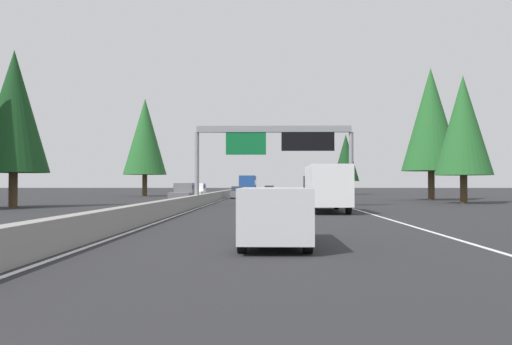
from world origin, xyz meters
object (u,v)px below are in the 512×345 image
(conifer_right_near, at_px, (463,125))
(conifer_right_far, at_px, (346,158))
(sedan_far_center, at_px, (238,193))
(sedan_mid_left, at_px, (269,190))
(sign_gantry_overhead, at_px, (276,142))
(conifer_left_near, at_px, (14,111))
(conifer_right_mid, at_px, (431,119))
(oncoming_near, at_px, (184,193))
(minivan_distant_b, at_px, (274,213))
(bus_far_left, at_px, (248,184))
(oncoming_far, at_px, (196,191))
(conifer_left_mid, at_px, (145,137))
(box_truck_distant_a, at_px, (326,187))

(conifer_right_near, bearing_deg, conifer_right_far, 6.55)
(sedan_far_center, relative_size, conifer_right_far, 0.44)
(sedan_mid_left, height_order, conifer_right_far, conifer_right_far)
(sign_gantry_overhead, bearing_deg, sedan_far_center, 10.45)
(conifer_left_near, bearing_deg, conifer_right_mid, -63.00)
(sedan_mid_left, bearing_deg, conifer_right_near, -157.07)
(oncoming_near, xyz_separation_m, conifer_right_far, (37.73, -21.46, 5.21))
(sign_gantry_overhead, xyz_separation_m, minivan_distant_b, (-27.25, 0.45, -4.15))
(sedan_far_center, relative_size, conifer_right_near, 0.38)
(bus_far_left, xyz_separation_m, conifer_right_near, (-42.38, -21.28, 5.41))
(conifer_right_near, bearing_deg, oncoming_far, 65.82)
(sedan_far_center, relative_size, conifer_right_mid, 0.30)
(conifer_right_near, bearing_deg, conifer_left_mid, 52.04)
(minivan_distant_b, height_order, box_truck_distant_a, box_truck_distant_a)
(box_truck_distant_a, height_order, conifer_right_far, conifer_right_far)
(oncoming_far, relative_size, conifer_left_near, 0.46)
(bus_far_left, bearing_deg, box_truck_distant_a, -172.89)
(sign_gantry_overhead, relative_size, minivan_distant_b, 2.54)
(oncoming_near, relative_size, oncoming_far, 1.00)
(conifer_left_mid, bearing_deg, conifer_left_near, 177.42)
(oncoming_near, bearing_deg, conifer_left_mid, -158.63)
(sedan_mid_left, height_order, oncoming_far, oncoming_far)
(oncoming_near, xyz_separation_m, conifer_left_near, (-12.72, 11.05, 6.42))
(conifer_right_mid, bearing_deg, conifer_left_mid, 63.63)
(sign_gantry_overhead, height_order, sedan_far_center, sign_gantry_overhead)
(sedan_far_center, bearing_deg, oncoming_near, 159.70)
(conifer_right_mid, bearing_deg, oncoming_near, 103.50)
(minivan_distant_b, bearing_deg, conifer_left_near, 38.19)
(conifer_left_near, bearing_deg, oncoming_far, -28.42)
(sedan_mid_left, bearing_deg, conifer_left_near, 158.84)
(minivan_distant_b, relative_size, oncoming_near, 0.89)
(minivan_distant_b, distance_m, conifer_left_near, 32.37)
(conifer_right_near, height_order, conifer_left_near, conifer_left_near)
(sedan_mid_left, distance_m, oncoming_near, 38.95)
(minivan_distant_b, height_order, sedan_mid_left, minivan_distant_b)
(sign_gantry_overhead, relative_size, conifer_right_far, 1.26)
(sedan_mid_left, bearing_deg, minivan_distant_b, 180.00)
(sedan_mid_left, bearing_deg, oncoming_far, 164.31)
(sign_gantry_overhead, distance_m, bus_far_left, 49.32)
(minivan_distant_b, xyz_separation_m, conifer_right_far, (75.40, -12.90, 5.18))
(box_truck_distant_a, height_order, conifer_left_mid, conifer_left_mid)
(oncoming_far, xyz_separation_m, conifer_right_far, (29.78, -21.33, 5.21))
(box_truck_distant_a, distance_m, bus_far_left, 57.72)
(minivan_distant_b, relative_size, conifer_right_near, 0.43)
(conifer_right_far, bearing_deg, conifer_left_mid, 113.94)
(conifer_left_mid, bearing_deg, sign_gantry_overhead, -151.87)
(oncoming_far, xyz_separation_m, conifer_right_mid, (-1.63, -26.19, 7.95))
(oncoming_far, bearing_deg, conifer_right_far, 144.39)
(sign_gantry_overhead, bearing_deg, minivan_distant_b, 179.06)
(minivan_distant_b, height_order, conifer_right_far, conifer_right_far)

